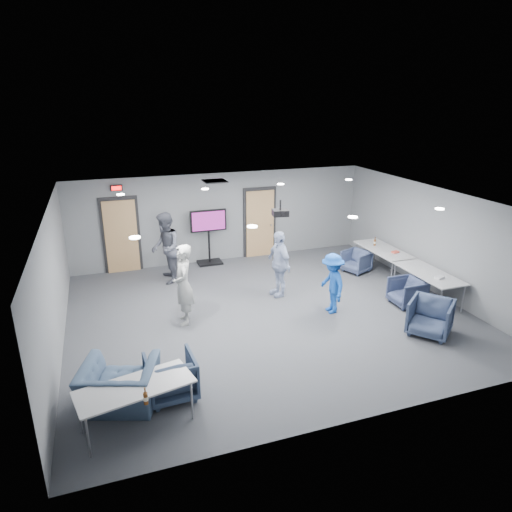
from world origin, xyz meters
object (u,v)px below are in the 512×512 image
object	(u,v)px
table_front_left	(135,389)
bottle_right	(375,242)
chair_front_a	(171,377)
table_right_b	(428,274)
chair_front_b	(120,386)
person_a	(183,285)
projector	(280,213)
person_b	(166,248)
person_c	(279,264)
tv_stand	(209,234)
person_d	(332,283)
chair_right_c	(430,317)
table_right_a	(384,251)
chair_right_b	(407,292)
bottle_front	(146,398)
chair_right_a	(356,261)

from	to	relation	value
table_front_left	bottle_right	size ratio (longest dim) A/B	7.08
chair_front_a	table_right_b	bearing A→B (deg)	-167.75
chair_front_b	table_front_left	xyz separation A→B (m)	(0.22, -0.60, 0.30)
person_a	projector	world-z (taller)	projector
chair_front_a	chair_front_b	world-z (taller)	chair_front_b
chair_front_b	bottle_right	world-z (taller)	bottle_right
person_b	person_c	xyz separation A→B (m)	(2.55, -1.83, -0.12)
bottle_right	chair_front_a	bearing A→B (deg)	-148.18
tv_stand	projector	distance (m)	4.07
person_d	bottle_right	bearing A→B (deg)	133.07
chair_right_c	table_front_left	world-z (taller)	chair_right_c
person_a	chair_right_c	distance (m)	5.36
table_right_a	tv_stand	world-z (taller)	tv_stand
chair_front_a	table_front_left	world-z (taller)	chair_front_a
table_right_b	person_d	bearing A→B (deg)	86.10
chair_front_a	chair_front_b	distance (m)	0.83
chair_front_b	tv_stand	world-z (taller)	tv_stand
table_right_a	projector	distance (m)	4.30
person_c	chair_right_c	world-z (taller)	person_c
person_a	projector	size ratio (longest dim) A/B	4.68
table_right_a	tv_stand	size ratio (longest dim) A/B	1.18
chair_right_b	tv_stand	xyz separation A→B (m)	(-3.85, 4.43, 0.61)
chair_right_c	chair_front_b	size ratio (longest dim) A/B	0.73
person_b	tv_stand	xyz separation A→B (m)	(1.44, 1.01, -0.02)
person_c	table_right_a	xyz separation A→B (m)	(3.38, 0.41, -0.16)
chair_front_a	projector	bearing A→B (deg)	-143.42
chair_front_a	table_front_left	distance (m)	0.91
person_b	chair_front_b	size ratio (longest dim) A/B	1.64
chair_right_c	table_right_a	xyz separation A→B (m)	(1.10, 3.38, 0.30)
chair_right_c	bottle_front	world-z (taller)	bottle_front
chair_right_a	bottle_right	distance (m)	0.78
person_c	table_right_b	distance (m)	3.70
chair_front_a	bottle_front	bearing A→B (deg)	62.24
person_c	chair_front_b	xyz separation A→B (m)	(-4.11, -3.30, -0.47)
chair_front_b	tv_stand	size ratio (longest dim) A/B	0.71
person_d	chair_right_a	xyz separation A→B (m)	(1.93, 2.09, -0.40)
chair_front_a	table_right_a	world-z (taller)	chair_front_a
table_right_a	chair_right_c	bearing A→B (deg)	161.96
chair_right_a	chair_front_b	bearing A→B (deg)	-81.62
bottle_right	chair_front_b	bearing A→B (deg)	-151.13
table_front_left	projector	xyz separation A→B (m)	(3.55, 3.02, 1.72)
chair_right_b	bottle_front	world-z (taller)	bottle_front
person_b	table_right_a	world-z (taller)	person_b
table_front_left	person_c	bearing A→B (deg)	32.69
person_b	chair_right_b	distance (m)	6.32
bottle_front	table_right_b	bearing A→B (deg)	21.97
person_b	table_right_a	xyz separation A→B (m)	(5.93, -1.43, -0.28)
chair_right_c	bottle_right	world-z (taller)	bottle_right
chair_front_a	projector	distance (m)	4.31
person_d	table_right_a	size ratio (longest dim) A/B	0.73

